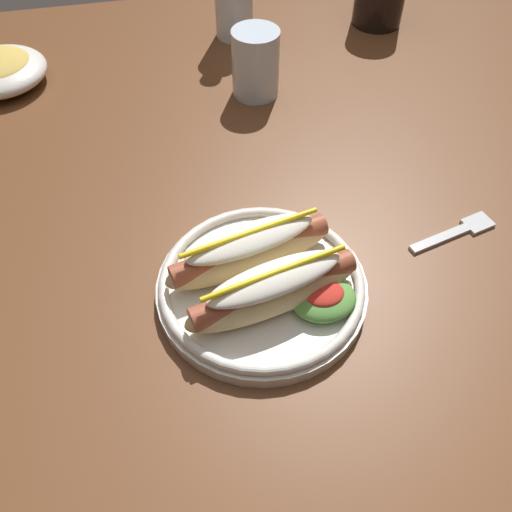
% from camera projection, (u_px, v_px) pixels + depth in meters
% --- Properties ---
extents(ground_plane, '(8.00, 8.00, 0.00)m').
position_uv_depth(ground_plane, '(255.00, 390.00, 1.33)').
color(ground_plane, '#2D2826').
extents(dining_table, '(1.30, 1.07, 0.74)m').
position_uv_depth(dining_table, '(254.00, 202.00, 0.83)').
color(dining_table, brown).
rests_on(dining_table, ground_plane).
extents(hot_dog_plate, '(0.24, 0.24, 0.08)m').
position_uv_depth(hot_dog_plate, '(264.00, 279.00, 0.59)').
color(hot_dog_plate, silver).
rests_on(hot_dog_plate, dining_table).
extents(fork, '(0.12, 0.05, 0.00)m').
position_uv_depth(fork, '(458.00, 231.00, 0.67)').
color(fork, silver).
rests_on(fork, dining_table).
extents(water_cup, '(0.07, 0.07, 0.10)m').
position_uv_depth(water_cup, '(256.00, 63.00, 0.82)').
color(water_cup, silver).
rests_on(water_cup, dining_table).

